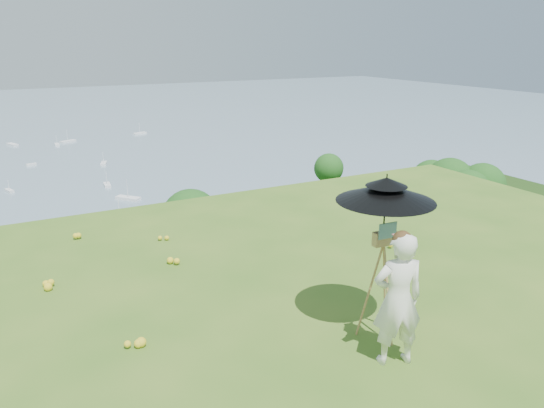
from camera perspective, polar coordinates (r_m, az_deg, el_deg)
ground at (r=8.05m, az=15.48°, el=-11.29°), size 14.00×14.00×0.00m
shoreline_tier at (r=89.49m, az=-22.11°, el=-10.42°), size 170.00×28.00×8.00m
bay_water at (r=247.95m, az=-26.70°, el=6.76°), size 700.00×700.00×0.00m
slope_trees at (r=44.48m, az=-19.02°, el=-8.63°), size 110.00×50.00×6.00m
harbor_town at (r=86.80m, az=-22.59°, el=-6.61°), size 110.00×22.00×5.00m
wildflowers at (r=8.18m, az=14.31°, el=-10.23°), size 10.00×10.50×0.12m
painter at (r=6.50m, az=13.37°, el=-9.96°), size 0.71×0.57×1.68m
field_easel at (r=7.04m, az=11.68°, el=-8.02°), size 0.64×0.64×1.60m
sun_umbrella at (r=6.71m, az=12.05°, el=-0.48°), size 1.50×1.50×0.89m
painter_cap at (r=6.19m, az=13.88°, el=-3.39°), size 0.26×0.30×0.10m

